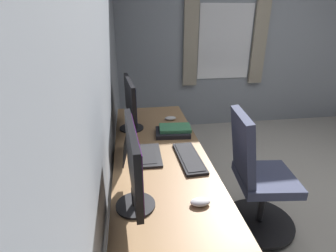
{
  "coord_description": "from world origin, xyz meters",
  "views": [
    {
      "loc": [
        -1.64,
        1.83,
        1.63
      ],
      "look_at": [
        -0.05,
        1.59,
        0.95
      ],
      "focal_mm": 28.54,
      "sensor_mm": 36.0,
      "label": 1
    }
  ],
  "objects_px": {
    "monitor_primary": "(130,101)",
    "mouse_main": "(200,202)",
    "drawer_pedestal": "(155,188)",
    "laptop_leftmost": "(138,151)",
    "mouse_spare": "(170,118)",
    "book_stack_near": "(174,131)",
    "keyboard_main": "(189,158)",
    "office_chair": "(256,179)",
    "monitor_secondary": "(134,163)"
  },
  "relations": [
    {
      "from": "drawer_pedestal",
      "to": "monitor_primary",
      "type": "height_order",
      "value": "monitor_primary"
    },
    {
      "from": "keyboard_main",
      "to": "office_chair",
      "type": "distance_m",
      "value": 0.63
    },
    {
      "from": "laptop_leftmost",
      "to": "mouse_main",
      "type": "distance_m",
      "value": 0.61
    },
    {
      "from": "laptop_leftmost",
      "to": "monitor_secondary",
      "type": "bearing_deg",
      "value": 175.99
    },
    {
      "from": "monitor_secondary",
      "to": "mouse_main",
      "type": "xyz_separation_m",
      "value": [
        -0.04,
        -0.32,
        -0.23
      ]
    },
    {
      "from": "monitor_primary",
      "to": "mouse_main",
      "type": "height_order",
      "value": "monitor_primary"
    },
    {
      "from": "monitor_primary",
      "to": "mouse_spare",
      "type": "bearing_deg",
      "value": -67.06
    },
    {
      "from": "monitor_secondary",
      "to": "keyboard_main",
      "type": "xyz_separation_m",
      "value": [
        0.42,
        -0.37,
        -0.24
      ]
    },
    {
      "from": "book_stack_near",
      "to": "office_chair",
      "type": "distance_m",
      "value": 0.74
    },
    {
      "from": "laptop_leftmost",
      "to": "mouse_main",
      "type": "relative_size",
      "value": 3.12
    },
    {
      "from": "drawer_pedestal",
      "to": "mouse_spare",
      "type": "relative_size",
      "value": 6.68
    },
    {
      "from": "monitor_primary",
      "to": "office_chair",
      "type": "height_order",
      "value": "monitor_primary"
    },
    {
      "from": "mouse_main",
      "to": "mouse_spare",
      "type": "bearing_deg",
      "value": -1.45
    },
    {
      "from": "laptop_leftmost",
      "to": "mouse_main",
      "type": "xyz_separation_m",
      "value": [
        -0.54,
        -0.29,
        -0.03
      ]
    },
    {
      "from": "keyboard_main",
      "to": "mouse_spare",
      "type": "distance_m",
      "value": 0.72
    },
    {
      "from": "drawer_pedestal",
      "to": "monitor_secondary",
      "type": "xyz_separation_m",
      "value": [
        -0.65,
        0.16,
        0.63
      ]
    },
    {
      "from": "drawer_pedestal",
      "to": "office_chair",
      "type": "height_order",
      "value": "office_chair"
    },
    {
      "from": "drawer_pedestal",
      "to": "laptop_leftmost",
      "type": "relative_size",
      "value": 2.14
    },
    {
      "from": "mouse_main",
      "to": "book_stack_near",
      "type": "height_order",
      "value": "book_stack_near"
    },
    {
      "from": "laptop_leftmost",
      "to": "keyboard_main",
      "type": "distance_m",
      "value": 0.35
    },
    {
      "from": "laptop_leftmost",
      "to": "office_chair",
      "type": "bearing_deg",
      "value": -89.9
    },
    {
      "from": "monitor_primary",
      "to": "mouse_main",
      "type": "xyz_separation_m",
      "value": [
        -1.03,
        -0.32,
        -0.23
      ]
    },
    {
      "from": "book_stack_near",
      "to": "office_chair",
      "type": "xyz_separation_m",
      "value": [
        -0.33,
        -0.59,
        -0.3
      ]
    },
    {
      "from": "drawer_pedestal",
      "to": "monitor_primary",
      "type": "bearing_deg",
      "value": 25.05
    },
    {
      "from": "laptop_leftmost",
      "to": "keyboard_main",
      "type": "bearing_deg",
      "value": -103.42
    },
    {
      "from": "drawer_pedestal",
      "to": "office_chair",
      "type": "xyz_separation_m",
      "value": [
        -0.15,
        -0.76,
        0.11
      ]
    },
    {
      "from": "drawer_pedestal",
      "to": "mouse_main",
      "type": "distance_m",
      "value": 0.82
    },
    {
      "from": "mouse_main",
      "to": "office_chair",
      "type": "distance_m",
      "value": 0.86
    },
    {
      "from": "monitor_primary",
      "to": "office_chair",
      "type": "distance_m",
      "value": 1.16
    },
    {
      "from": "keyboard_main",
      "to": "book_stack_near",
      "type": "height_order",
      "value": "book_stack_near"
    },
    {
      "from": "drawer_pedestal",
      "to": "book_stack_near",
      "type": "relative_size",
      "value": 2.35
    },
    {
      "from": "mouse_spare",
      "to": "book_stack_near",
      "type": "bearing_deg",
      "value": 175.93
    },
    {
      "from": "drawer_pedestal",
      "to": "mouse_main",
      "type": "bearing_deg",
      "value": -166.58
    },
    {
      "from": "drawer_pedestal",
      "to": "book_stack_near",
      "type": "height_order",
      "value": "book_stack_near"
    },
    {
      "from": "mouse_spare",
      "to": "office_chair",
      "type": "bearing_deg",
      "value": -138.28
    },
    {
      "from": "book_stack_near",
      "to": "laptop_leftmost",
      "type": "bearing_deg",
      "value": 138.11
    },
    {
      "from": "mouse_spare",
      "to": "book_stack_near",
      "type": "xyz_separation_m",
      "value": [
        -0.31,
        0.02,
        0.01
      ]
    },
    {
      "from": "monitor_primary",
      "to": "office_chair",
      "type": "bearing_deg",
      "value": -117.95
    },
    {
      "from": "drawer_pedestal",
      "to": "mouse_spare",
      "type": "xyz_separation_m",
      "value": [
        0.49,
        -0.19,
        0.4
      ]
    },
    {
      "from": "drawer_pedestal",
      "to": "mouse_spare",
      "type": "distance_m",
      "value": 0.66
    },
    {
      "from": "monitor_secondary",
      "to": "mouse_main",
      "type": "bearing_deg",
      "value": -96.51
    },
    {
      "from": "monitor_primary",
      "to": "keyboard_main",
      "type": "distance_m",
      "value": 0.72
    },
    {
      "from": "mouse_spare",
      "to": "mouse_main",
      "type": "bearing_deg",
      "value": 178.55
    },
    {
      "from": "monitor_secondary",
      "to": "keyboard_main",
      "type": "height_order",
      "value": "monitor_secondary"
    },
    {
      "from": "keyboard_main",
      "to": "book_stack_near",
      "type": "distance_m",
      "value": 0.41
    },
    {
      "from": "monitor_primary",
      "to": "keyboard_main",
      "type": "relative_size",
      "value": 1.26
    },
    {
      "from": "keyboard_main",
      "to": "book_stack_near",
      "type": "xyz_separation_m",
      "value": [
        0.41,
        0.04,
        0.02
      ]
    },
    {
      "from": "keyboard_main",
      "to": "monitor_primary",
      "type": "bearing_deg",
      "value": 32.78
    },
    {
      "from": "mouse_main",
      "to": "office_chair",
      "type": "xyz_separation_m",
      "value": [
        0.54,
        -0.6,
        -0.29
      ]
    },
    {
      "from": "drawer_pedestal",
      "to": "mouse_main",
      "type": "relative_size",
      "value": 6.68
    }
  ]
}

